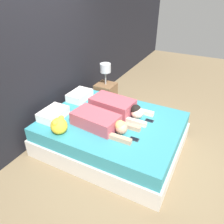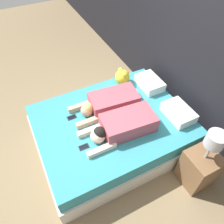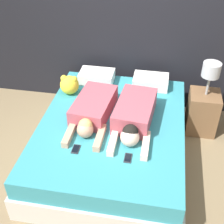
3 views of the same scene
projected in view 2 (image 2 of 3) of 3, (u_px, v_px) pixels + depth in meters
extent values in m
plane|color=#7F6B4C|center=(112.00, 140.00, 3.44)|extent=(12.00, 12.00, 0.00)
cube|color=black|center=(195.00, 48.00, 2.86)|extent=(12.00, 0.06, 2.60)
cube|color=beige|center=(112.00, 135.00, 3.33)|extent=(1.67, 2.15, 0.29)
cube|color=teal|center=(112.00, 124.00, 3.14)|extent=(1.61, 2.09, 0.22)
cube|color=white|center=(150.00, 83.00, 3.49)|extent=(0.45, 0.31, 0.14)
cube|color=white|center=(178.00, 113.00, 3.05)|extent=(0.45, 0.31, 0.14)
cube|color=#B24C59|center=(114.00, 100.00, 3.18)|extent=(0.45, 0.73, 0.20)
sphere|color=tan|center=(87.00, 110.00, 3.06)|extent=(0.18, 0.18, 0.18)
sphere|color=#D8B266|center=(88.00, 108.00, 3.03)|extent=(0.15, 0.15, 0.15)
cube|color=tan|center=(81.00, 106.00, 3.19)|extent=(0.07, 0.38, 0.07)
cube|color=tan|center=(89.00, 122.00, 2.99)|extent=(0.07, 0.38, 0.07)
cube|color=#B24C59|center=(128.00, 123.00, 2.87)|extent=(0.45, 0.73, 0.23)
sphere|color=beige|center=(98.00, 136.00, 2.75)|extent=(0.20, 0.20, 0.20)
sphere|color=black|center=(100.00, 133.00, 2.72)|extent=(0.17, 0.17, 0.17)
cube|color=beige|center=(91.00, 130.00, 2.89)|extent=(0.07, 0.38, 0.07)
cube|color=beige|center=(102.00, 149.00, 2.68)|extent=(0.07, 0.38, 0.07)
cube|color=#2D2D33|center=(72.00, 117.00, 3.08)|extent=(0.07, 0.13, 0.01)
cube|color=black|center=(72.00, 117.00, 3.08)|extent=(0.06, 0.11, 0.00)
cube|color=#2D2D33|center=(84.00, 147.00, 2.74)|extent=(0.07, 0.13, 0.01)
cube|color=black|center=(84.00, 147.00, 2.74)|extent=(0.06, 0.11, 0.00)
sphere|color=yellow|center=(122.00, 77.00, 3.52)|extent=(0.24, 0.24, 0.24)
sphere|color=yellow|center=(121.00, 70.00, 3.49)|extent=(0.08, 0.08, 0.08)
sphere|color=yellow|center=(125.00, 75.00, 3.41)|extent=(0.08, 0.08, 0.08)
cube|color=brown|center=(199.00, 168.00, 2.80)|extent=(0.38, 0.38, 0.56)
cylinder|color=#999999|center=(209.00, 151.00, 2.50)|extent=(0.03, 0.03, 0.26)
cylinder|color=#B2B2B7|center=(216.00, 140.00, 2.34)|extent=(0.22, 0.22, 0.17)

